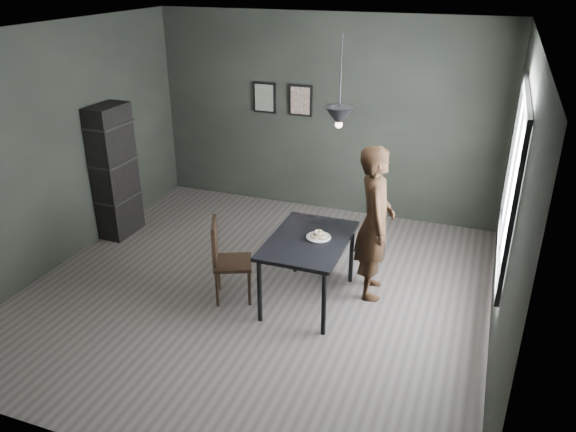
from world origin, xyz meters
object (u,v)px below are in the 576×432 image
(shelf_unit, at_px, (115,172))
(woman, at_px, (375,223))
(pendant_lamp, at_px, (339,116))
(cafe_table, at_px, (309,245))
(wood_chair, at_px, (225,255))
(white_plate, at_px, (318,238))

(shelf_unit, bearing_deg, woman, -4.26)
(shelf_unit, distance_m, pendant_lamp, 3.44)
(cafe_table, height_order, wood_chair, wood_chair)
(woman, bearing_deg, pendant_lamp, 116.05)
(cafe_table, distance_m, pendant_lamp, 1.41)
(woman, relative_size, pendant_lamp, 1.98)
(white_plate, relative_size, wood_chair, 0.25)
(wood_chair, bearing_deg, woman, 0.37)
(cafe_table, relative_size, woman, 0.70)
(wood_chair, distance_m, shelf_unit, 2.31)
(wood_chair, relative_size, shelf_unit, 0.53)
(shelf_unit, bearing_deg, white_plate, -11.73)
(white_plate, distance_m, wood_chair, 1.02)
(white_plate, distance_m, shelf_unit, 3.09)
(cafe_table, xyz_separation_m, pendant_lamp, (0.25, 0.10, 1.38))
(white_plate, relative_size, woman, 0.13)
(white_plate, height_order, woman, woman)
(woman, bearing_deg, cafe_table, 109.38)
(white_plate, bearing_deg, shelf_unit, 167.29)
(shelf_unit, bearing_deg, cafe_table, -12.93)
(pendant_lamp, bearing_deg, shelf_unit, 168.88)
(wood_chair, bearing_deg, white_plate, -6.14)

